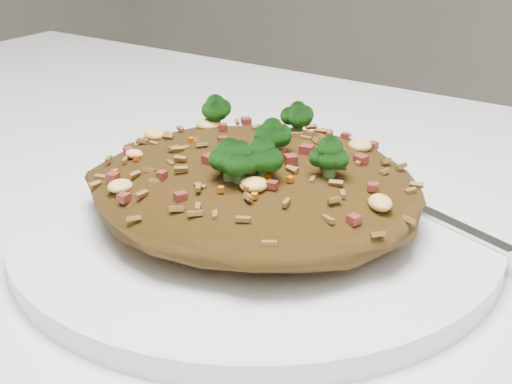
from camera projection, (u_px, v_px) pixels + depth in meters
plate at (256, 225)px, 0.44m from camera, size 0.29×0.29×0.01m
fried_rice at (256, 174)px, 0.42m from camera, size 0.21×0.19×0.06m
fork at (414, 205)px, 0.44m from camera, size 0.16×0.07×0.00m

